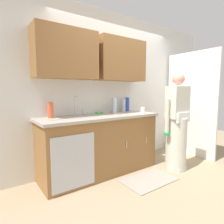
% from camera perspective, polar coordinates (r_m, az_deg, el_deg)
% --- Properties ---
extents(ground_plane, '(9.00, 9.00, 0.00)m').
position_cam_1_polar(ground_plane, '(3.12, 13.14, -18.99)').
color(ground_plane, '#998466').
extents(kitchen_wall_with_uppers, '(4.80, 0.44, 2.70)m').
position_cam_1_polar(kitchen_wall_with_uppers, '(3.47, -0.36, 8.80)').
color(kitchen_wall_with_uppers, silver).
rests_on(kitchen_wall_with_uppers, ground).
extents(closet_door_panel, '(0.04, 1.10, 2.10)m').
position_cam_1_polar(closet_door_panel, '(4.24, 22.39, 2.13)').
color(closet_door_panel, silver).
rests_on(closet_door_panel, ground).
extents(counter_cabinet, '(1.90, 0.62, 0.90)m').
position_cam_1_polar(counter_cabinet, '(3.12, -3.46, -9.99)').
color(counter_cabinet, brown).
rests_on(counter_cabinet, ground).
extents(countertop, '(1.96, 0.66, 0.04)m').
position_cam_1_polar(countertop, '(3.02, -3.49, -1.40)').
color(countertop, '#A8A093').
rests_on(countertop, counter_cabinet).
extents(sink, '(0.50, 0.36, 0.35)m').
position_cam_1_polar(sink, '(2.87, -9.03, -1.76)').
color(sink, '#B7BABF').
rests_on(sink, counter_cabinet).
extents(person_at_sink, '(0.55, 0.34, 1.62)m').
position_cam_1_polar(person_at_sink, '(3.38, 18.67, -4.81)').
color(person_at_sink, white).
rests_on(person_at_sink, ground).
extents(floor_mat, '(0.80, 0.50, 0.01)m').
position_cam_1_polar(floor_mat, '(3.07, 10.94, -19.24)').
color(floor_mat, gray).
rests_on(floor_mat, ground).
extents(bottle_cleaner_spray, '(0.07, 0.07, 0.23)m').
position_cam_1_polar(bottle_cleaner_spray, '(3.53, 3.51, 1.94)').
color(bottle_cleaner_spray, silver).
rests_on(bottle_cleaner_spray, countertop).
extents(bottle_soap, '(0.08, 0.08, 0.22)m').
position_cam_1_polar(bottle_soap, '(2.87, -17.86, 0.54)').
color(bottle_soap, '#E05933').
rests_on(bottle_soap, countertop).
extents(bottle_water_tall, '(0.08, 0.08, 0.26)m').
position_cam_1_polar(bottle_water_tall, '(3.64, 4.59, 2.29)').
color(bottle_water_tall, '#334CB2').
rests_on(bottle_water_tall, countertop).
extents(bottle_water_short, '(0.08, 0.08, 0.27)m').
position_cam_1_polar(bottle_water_short, '(3.35, 0.67, 1.99)').
color(bottle_water_short, silver).
rests_on(bottle_water_short, countertop).
extents(cup_by_sink, '(0.08, 0.08, 0.11)m').
position_cam_1_polar(cup_by_sink, '(3.29, 9.16, 0.46)').
color(cup_by_sink, white).
rests_on(cup_by_sink, countertop).
extents(knife_on_counter, '(0.22, 0.13, 0.01)m').
position_cam_1_polar(knife_on_counter, '(2.64, -16.56, -2.29)').
color(knife_on_counter, silver).
rests_on(knife_on_counter, countertop).
extents(sponge, '(0.11, 0.07, 0.03)m').
position_cam_1_polar(sponge, '(3.23, -3.85, -0.27)').
color(sponge, '#4CBF4C').
rests_on(sponge, countertop).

